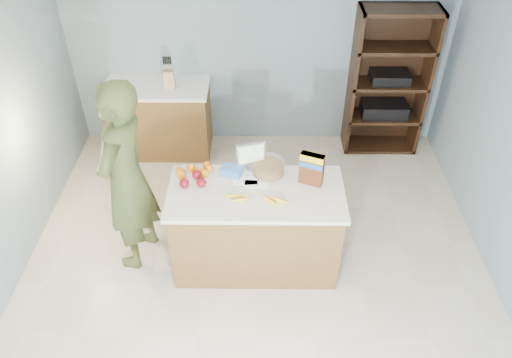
{
  "coord_description": "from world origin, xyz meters",
  "views": [
    {
      "loc": [
        0.04,
        -3.03,
        3.73
      ],
      "look_at": [
        0.0,
        0.35,
        1.0
      ],
      "focal_mm": 35.0,
      "sensor_mm": 36.0,
      "label": 1
    }
  ],
  "objects_px": {
    "shelving_unit": "(387,84)",
    "cereal_box": "(312,167)",
    "person": "(126,179)",
    "tv": "(251,154)",
    "counter_peninsula": "(256,231)"
  },
  "relations": [
    {
      "from": "cereal_box",
      "to": "tv",
      "type": "bearing_deg",
      "value": 158.27
    },
    {
      "from": "person",
      "to": "cereal_box",
      "type": "bearing_deg",
      "value": 104.54
    },
    {
      "from": "cereal_box",
      "to": "counter_peninsula",
      "type": "bearing_deg",
      "value": -166.08
    },
    {
      "from": "counter_peninsula",
      "to": "tv",
      "type": "bearing_deg",
      "value": 98.53
    },
    {
      "from": "person",
      "to": "cereal_box",
      "type": "height_order",
      "value": "person"
    },
    {
      "from": "counter_peninsula",
      "to": "person",
      "type": "bearing_deg",
      "value": 175.26
    },
    {
      "from": "person",
      "to": "cereal_box",
      "type": "relative_size",
      "value": 6.08
    },
    {
      "from": "tv",
      "to": "cereal_box",
      "type": "height_order",
      "value": "cereal_box"
    },
    {
      "from": "shelving_unit",
      "to": "tv",
      "type": "bearing_deg",
      "value": -133.02
    },
    {
      "from": "person",
      "to": "tv",
      "type": "height_order",
      "value": "person"
    },
    {
      "from": "shelving_unit",
      "to": "cereal_box",
      "type": "xyz_separation_m",
      "value": [
        -1.06,
        -1.93,
        0.22
      ]
    },
    {
      "from": "shelving_unit",
      "to": "tv",
      "type": "distance_m",
      "value": 2.35
    },
    {
      "from": "person",
      "to": "counter_peninsula",
      "type": "bearing_deg",
      "value": 98.93
    },
    {
      "from": "shelving_unit",
      "to": "person",
      "type": "height_order",
      "value": "person"
    },
    {
      "from": "counter_peninsula",
      "to": "tv",
      "type": "distance_m",
      "value": 0.73
    }
  ]
}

